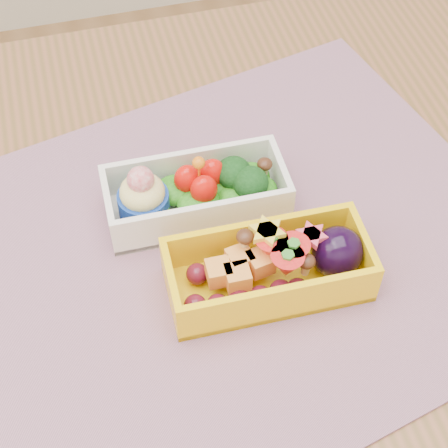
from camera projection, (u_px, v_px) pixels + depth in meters
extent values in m
cube|color=brown|center=(259.00, 275.00, 0.69)|extent=(1.20, 0.80, 0.04)
cube|color=#9F6E82|center=(218.00, 255.00, 0.68)|extent=(0.66, 0.56, 0.00)
cube|color=white|center=(196.00, 194.00, 0.70)|extent=(0.18, 0.08, 0.05)
ellipsoid|color=green|center=(196.00, 198.00, 0.70)|extent=(0.16, 0.07, 0.02)
cylinder|color=#153CA3|center=(144.00, 206.00, 0.69)|extent=(0.05, 0.05, 0.03)
sphere|color=red|center=(141.00, 180.00, 0.66)|extent=(0.03, 0.03, 0.03)
ellipsoid|color=red|center=(188.00, 179.00, 0.69)|extent=(0.03, 0.02, 0.03)
ellipsoid|color=red|center=(204.00, 190.00, 0.68)|extent=(0.03, 0.02, 0.03)
ellipsoid|color=red|center=(212.00, 173.00, 0.70)|extent=(0.03, 0.02, 0.03)
sphere|color=orange|center=(199.00, 163.00, 0.67)|extent=(0.01, 0.01, 0.01)
ellipsoid|color=black|center=(234.00, 173.00, 0.70)|extent=(0.04, 0.04, 0.03)
ellipsoid|color=black|center=(251.00, 183.00, 0.69)|extent=(0.04, 0.04, 0.03)
ellipsoid|color=#3F2111|center=(265.00, 164.00, 0.70)|extent=(0.02, 0.02, 0.01)
cube|color=yellow|center=(268.00, 270.00, 0.64)|extent=(0.18, 0.08, 0.05)
ellipsoid|color=#5A1021|center=(229.00, 287.00, 0.64)|extent=(0.10, 0.05, 0.02)
cube|color=orange|center=(238.00, 267.00, 0.63)|extent=(0.05, 0.04, 0.02)
cone|color=red|center=(270.00, 248.00, 0.64)|extent=(0.03, 0.03, 0.03)
cone|color=red|center=(292.00, 254.00, 0.63)|extent=(0.03, 0.03, 0.03)
cone|color=red|center=(287.00, 266.00, 0.62)|extent=(0.03, 0.03, 0.03)
cylinder|color=yellow|center=(267.00, 232.00, 0.63)|extent=(0.03, 0.03, 0.01)
cylinder|color=#E53F5B|center=(312.00, 235.00, 0.63)|extent=(0.03, 0.03, 0.01)
ellipsoid|color=#3F2111|center=(245.00, 248.00, 0.64)|extent=(0.02, 0.02, 0.01)
ellipsoid|color=#3F2111|center=(306.00, 267.00, 0.63)|extent=(0.02, 0.02, 0.01)
ellipsoid|color=black|center=(337.00, 252.00, 0.65)|extent=(0.05, 0.05, 0.05)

